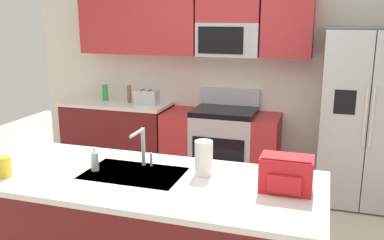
# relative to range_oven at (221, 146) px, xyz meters

# --- Properties ---
(kitchen_wall_unit) EXTENTS (5.20, 0.43, 2.60)m
(kitchen_wall_unit) POSITION_rel_range_oven_xyz_m (-0.12, 0.28, 1.03)
(kitchen_wall_unit) COLOR silver
(kitchen_wall_unit) RESTS_ON ground
(back_counter) EXTENTS (1.36, 0.63, 0.90)m
(back_counter) POSITION_rel_range_oven_xyz_m (-1.37, -0.00, 0.01)
(back_counter) COLOR maroon
(back_counter) RESTS_ON ground
(range_oven) EXTENTS (1.36, 0.61, 1.10)m
(range_oven) POSITION_rel_range_oven_xyz_m (0.00, 0.00, 0.00)
(range_oven) COLOR #B7BABF
(range_oven) RESTS_ON ground
(refrigerator) EXTENTS (0.90, 0.76, 1.85)m
(refrigerator) POSITION_rel_range_oven_xyz_m (1.55, -0.07, 0.48)
(refrigerator) COLOR #4C4F54
(refrigerator) RESTS_ON ground
(island_counter) EXTENTS (2.39, 0.99, 0.90)m
(island_counter) POSITION_rel_range_oven_xyz_m (0.02, -2.26, 0.01)
(island_counter) COLOR maroon
(island_counter) RESTS_ON ground
(toaster) EXTENTS (0.28, 0.16, 0.18)m
(toaster) POSITION_rel_range_oven_xyz_m (-0.93, -0.05, 0.55)
(toaster) COLOR #B7BABF
(toaster) RESTS_ON back_counter
(pepper_mill) EXTENTS (0.05, 0.05, 0.22)m
(pepper_mill) POSITION_rel_range_oven_xyz_m (-1.19, -0.00, 0.57)
(pepper_mill) COLOR brown
(pepper_mill) RESTS_ON back_counter
(bottle_green) EXTENTS (0.07, 0.07, 0.21)m
(bottle_green) POSITION_rel_range_oven_xyz_m (-1.54, 0.02, 0.56)
(bottle_green) COLOR green
(bottle_green) RESTS_ON back_counter
(sink_faucet) EXTENTS (0.08, 0.22, 0.28)m
(sink_faucet) POSITION_rel_range_oven_xyz_m (-0.08, -2.07, 0.62)
(sink_faucet) COLOR #B7BABF
(sink_faucet) RESTS_ON island_counter
(drink_cup_yellow) EXTENTS (0.08, 0.08, 0.26)m
(drink_cup_yellow) POSITION_rel_range_oven_xyz_m (-0.88, -2.53, 0.53)
(drink_cup_yellow) COLOR yellow
(drink_cup_yellow) RESTS_ON island_counter
(soap_dispenser) EXTENTS (0.06, 0.06, 0.17)m
(soap_dispenser) POSITION_rel_range_oven_xyz_m (-0.37, -2.24, 0.53)
(soap_dispenser) COLOR #A5D8B2
(soap_dispenser) RESTS_ON island_counter
(paper_towel_roll) EXTENTS (0.12, 0.12, 0.24)m
(paper_towel_roll) POSITION_rel_range_oven_xyz_m (0.39, -2.09, 0.58)
(paper_towel_roll) COLOR white
(paper_towel_roll) RESTS_ON island_counter
(backpack) EXTENTS (0.32, 0.22, 0.23)m
(backpack) POSITION_rel_range_oven_xyz_m (0.95, -2.20, 0.57)
(backpack) COLOR red
(backpack) RESTS_ON island_counter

